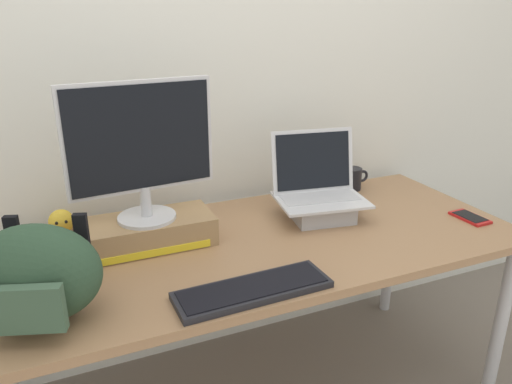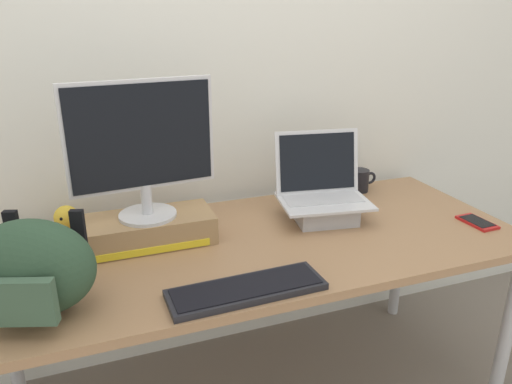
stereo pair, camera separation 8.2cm
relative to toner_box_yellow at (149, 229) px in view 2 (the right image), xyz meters
The scene contains 10 objects.
back_wall 0.74m from the toner_box_yellow, 47.41° to the left, with size 7.00×0.10×2.60m, color silver.
desk 0.38m from the toner_box_yellow, 18.18° to the right, with size 1.88×0.79×0.72m.
toner_box_yellow is the anchor object (origin of this frame).
desktop_monitor 0.29m from the toner_box_yellow, 82.49° to the right, with size 0.48×0.19×0.46m.
open_laptop 0.66m from the toner_box_yellow, ahead, with size 0.37×0.30×0.32m.
external_keyboard 0.47m from the toner_box_yellow, 63.86° to the right, with size 0.45×0.15×0.02m.
messenger_backpack 0.48m from the toner_box_yellow, 136.64° to the right, with size 0.37×0.31×0.26m.
coffee_mug 0.97m from the toner_box_yellow, 11.57° to the left, with size 0.13×0.09×0.10m.
cell_phone 1.21m from the toner_box_yellow, 12.84° to the right, with size 0.08×0.15×0.01m.
plush_toy 0.35m from the toner_box_yellow, 140.66° to the left, with size 0.09×0.09×0.09m.
Camera 2 is at (-0.53, -1.44, 1.47)m, focal length 34.25 mm.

